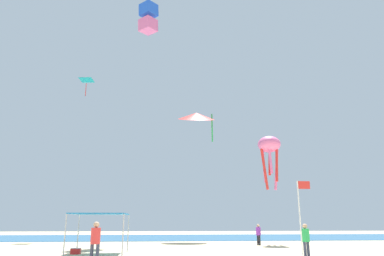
# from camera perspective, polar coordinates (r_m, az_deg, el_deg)

# --- Properties ---
(ocean_strip) EXTENTS (110.00, 18.06, 0.03)m
(ocean_strip) POSITION_cam_1_polar(r_m,az_deg,el_deg) (45.10, -0.05, -17.06)
(ocean_strip) COLOR #28608C
(ocean_strip) RESTS_ON ground
(canopy_tent) EXTENTS (3.23, 3.33, 2.34)m
(canopy_tent) POSITION_cam_1_polar(r_m,az_deg,el_deg) (22.89, -14.46, -13.34)
(canopy_tent) COLOR #B2B2B7
(canopy_tent) RESTS_ON ground
(person_near_tent) EXTENTS (0.42, 0.42, 1.75)m
(person_near_tent) POSITION_cam_1_polar(r_m,az_deg,el_deg) (21.13, 17.72, -16.33)
(person_near_tent) COLOR #33384C
(person_near_tent) RESTS_ON ground
(person_leftmost) EXTENTS (0.46, 0.44, 1.86)m
(person_leftmost) POSITION_cam_1_polar(r_m,az_deg,el_deg) (18.00, -15.18, -16.69)
(person_leftmost) COLOR #33384C
(person_leftmost) RESTS_ON ground
(person_central) EXTENTS (0.39, 0.43, 1.65)m
(person_central) POSITION_cam_1_polar(r_m,az_deg,el_deg) (31.23, 10.57, -16.12)
(person_central) COLOR black
(person_central) RESTS_ON ground
(banner_flag) EXTENTS (0.61, 0.06, 3.64)m
(banner_flag) POSITION_cam_1_polar(r_m,az_deg,el_deg) (16.99, 17.05, -12.98)
(banner_flag) COLOR silver
(banner_flag) RESTS_ON ground
(cooler_box) EXTENTS (0.57, 0.37, 0.35)m
(cooler_box) POSITION_cam_1_polar(r_m,az_deg,el_deg) (23.27, -18.09, -18.19)
(cooler_box) COLOR red
(cooler_box) RESTS_ON ground
(kite_octopus_pink) EXTENTS (2.51, 2.51, 4.91)m
(kite_octopus_pink) POSITION_cam_1_polar(r_m,az_deg,el_deg) (33.54, 12.25, -3.00)
(kite_octopus_pink) COLOR pink
(kite_diamond_teal) EXTENTS (1.71, 1.71, 2.11)m
(kite_diamond_teal) POSITION_cam_1_polar(r_m,az_deg,el_deg) (45.18, -16.51, 7.24)
(kite_diamond_teal) COLOR teal
(kite_box_blue) EXTENTS (2.27, 2.27, 3.40)m
(kite_box_blue) POSITION_cam_1_polar(r_m,az_deg,el_deg) (41.94, -7.00, 17.07)
(kite_box_blue) COLOR blue
(kite_delta_red) EXTENTS (4.17, 4.18, 3.93)m
(kite_delta_red) POSITION_cam_1_polar(r_m,az_deg,el_deg) (39.68, 0.71, 1.91)
(kite_delta_red) COLOR red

